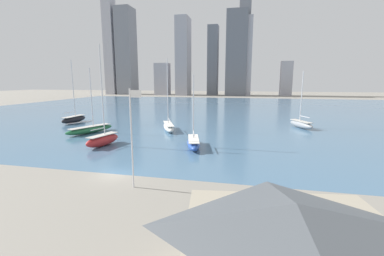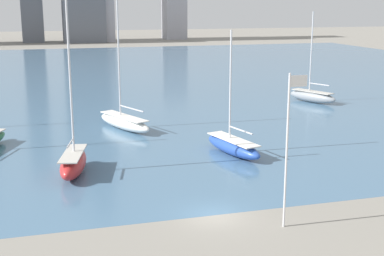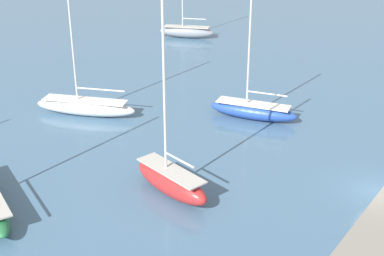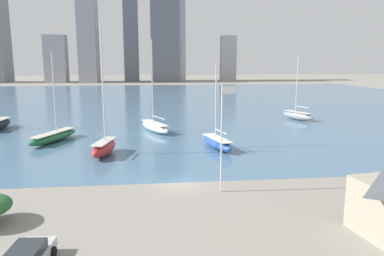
# 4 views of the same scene
# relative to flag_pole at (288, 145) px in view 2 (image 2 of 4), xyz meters

# --- Properties ---
(ground_plane) EXTENTS (500.00, 500.00, 0.00)m
(ground_plane) POSITION_rel_flag_pole_xyz_m (-3.77, 2.97, -5.42)
(ground_plane) COLOR gray
(harbor_water) EXTENTS (180.00, 140.00, 0.00)m
(harbor_water) POSITION_rel_flag_pole_xyz_m (-3.77, 72.97, -5.41)
(harbor_water) COLOR #476B89
(harbor_water) RESTS_ON ground_plane
(flag_pole) EXTENTS (1.24, 0.14, 9.89)m
(flag_pole) POSITION_rel_flag_pole_xyz_m (0.00, 0.00, 0.00)
(flag_pole) COLOR silver
(flag_pole) RESTS_ON ground_plane
(sailboat_blue) EXTENTS (3.88, 8.41, 11.59)m
(sailboat_blue) POSITION_rel_flag_pole_xyz_m (2.57, 16.64, -4.56)
(sailboat_blue) COLOR #284CA8
(sailboat_blue) RESTS_ON harbor_water
(sailboat_white) EXTENTS (5.58, 9.62, 15.19)m
(sailboat_white) POSITION_rel_flag_pole_xyz_m (-5.75, 29.68, -4.50)
(sailboat_white) COLOR white
(sailboat_white) RESTS_ON harbor_water
(sailboat_red) EXTENTS (3.37, 7.19, 16.28)m
(sailboat_red) POSITION_rel_flag_pole_xyz_m (-12.31, 14.54, -4.30)
(sailboat_red) COLOR #B72828
(sailboat_red) RESTS_ON harbor_water
(sailboat_gray) EXTENTS (4.94, 7.87, 12.79)m
(sailboat_gray) POSITION_rel_flag_pole_xyz_m (22.90, 39.08, -4.48)
(sailboat_gray) COLOR gray
(sailboat_gray) RESTS_ON harbor_water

